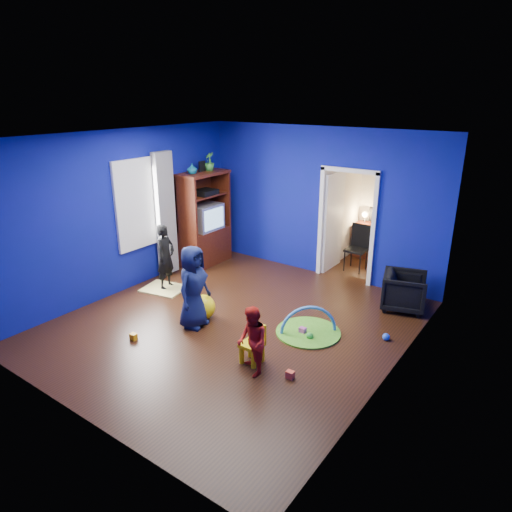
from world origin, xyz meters
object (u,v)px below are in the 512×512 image
Objects in this scene: armchair at (404,291)px; crt_tv at (206,217)px; tv_armoire at (204,219)px; study_desk at (374,241)px; play_mat at (308,332)px; toddler_red at (252,341)px; kid_chair at (252,346)px; folding_chair at (356,249)px; child_black at (166,257)px; child_navy at (193,287)px; hopper_ball at (203,307)px; vase at (192,169)px.

armchair is 4.25m from crt_tv.
tv_armoire is 3.76m from study_desk.
play_mat is (3.33, -1.42, -0.97)m from tv_armoire.
play_mat is (0.08, 1.35, -0.45)m from toddler_red.
kid_chair is at bearing 141.84° from armchair.
tv_armoire is 4.09m from kid_chair.
kid_chair is at bearing 164.01° from toddler_red.
child_black is at bearing -130.74° from folding_chair.
child_navy is 0.52m from hopper_ball.
child_navy reaches higher than crt_tv.
crt_tv is (-3.20, 2.76, 0.55)m from toddler_red.
hopper_ball is (1.69, -1.69, -1.86)m from vase.
play_mat is 2.95m from folding_chair.
toddler_red is 4.29m from tv_armoire.
folding_chair is at bearing 93.71° from kid_chair.
kid_chair is (1.35, -0.33, -0.41)m from child_navy.
toddler_red is at bearing -37.22° from vase.
child_black is 1.34× the size of folding_chair.
armchair is 4.27m from child_black.
child_black is (-3.90, -1.71, 0.30)m from armchair.
armchair is at bearing 3.54° from crt_tv.
child_navy reaches higher than folding_chair.
toddler_red is 1.06× the size of study_desk.
tv_armoire reaches higher than crt_tv.
vase is at bearing 35.17° from child_navy.
vase is at bearing -148.14° from folding_chair.
armchair is 1.01× the size of crt_tv.
folding_chair is (2.82, 1.75, -1.60)m from vase.
play_mat is (-0.89, -1.67, -0.31)m from armchair.
armchair is 0.36× the size of tv_armoire.
armchair reaches higher than play_mat.
child_navy is at bearing -162.17° from toddler_red.
crt_tv is 0.80× the size of study_desk.
child_navy is (1.43, -0.79, 0.04)m from child_black.
vase is at bearing -90.00° from tv_armoire.
toddler_red reaches higher than play_mat.
play_mat is at bearing -101.39° from child_black.
crt_tv is 4.06m from kid_chair.
toddler_red reaches higher than folding_chair.
play_mat is at bearing -79.93° from folding_chair.
armchair is 2.57m from study_desk.
folding_chair is (0.00, -0.96, 0.09)m from study_desk.
armchair is 3.38m from hopper_ball.
hopper_ball reaches higher than play_mat.
tv_armoire is at bearing 0.32° from child_black.
armchair is 3.53m from child_navy.
play_mat is at bearing 135.49° from armchair.
study_desk is at bearing 97.58° from play_mat.
child_navy reaches higher than toddler_red.
crt_tv is (-0.28, 1.45, 0.40)m from child_black.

